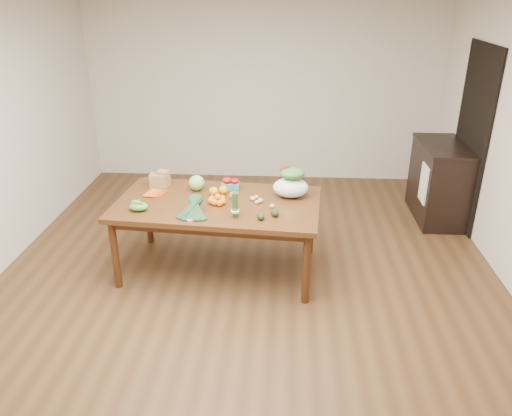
# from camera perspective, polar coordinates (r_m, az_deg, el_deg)

# --- Properties ---
(floor) EXTENTS (6.00, 6.00, 0.00)m
(floor) POSITION_cam_1_polar(r_m,az_deg,el_deg) (4.92, -1.04, -8.64)
(floor) COLOR #51351B
(floor) RESTS_ON ground
(room_walls) EXTENTS (5.02, 6.02, 2.70)m
(room_walls) POSITION_cam_1_polar(r_m,az_deg,el_deg) (4.34, -1.17, 6.50)
(room_walls) COLOR beige
(room_walls) RESTS_ON floor
(dining_table) EXTENTS (2.03, 1.24, 0.75)m
(dining_table) POSITION_cam_1_polar(r_m,az_deg,el_deg) (4.99, -4.27, -3.23)
(dining_table) COLOR #4E2E12
(dining_table) RESTS_ON floor
(doorway_dark) EXTENTS (0.02, 1.00, 2.10)m
(doorway_dark) POSITION_cam_1_polar(r_m,az_deg,el_deg) (6.32, 23.38, 7.36)
(doorway_dark) COLOR black
(doorway_dark) RESTS_ON floor
(cabinet) EXTENTS (0.52, 1.02, 0.94)m
(cabinet) POSITION_cam_1_polar(r_m,az_deg,el_deg) (6.49, 20.15, 2.85)
(cabinet) COLOR black
(cabinet) RESTS_ON floor
(dish_towel) EXTENTS (0.02, 0.28, 0.45)m
(dish_towel) POSITION_cam_1_polar(r_m,az_deg,el_deg) (6.13, 18.61, 2.67)
(dish_towel) COLOR white
(dish_towel) RESTS_ON cabinet
(paper_bag) EXTENTS (0.25, 0.21, 0.17)m
(paper_bag) POSITION_cam_1_polar(r_m,az_deg,el_deg) (5.25, -11.04, 3.28)
(paper_bag) COLOR #997444
(paper_bag) RESTS_ON dining_table
(cabbage) EXTENTS (0.16, 0.16, 0.16)m
(cabbage) POSITION_cam_1_polar(r_m,az_deg,el_deg) (5.10, -6.80, 2.87)
(cabbage) COLOR #89B86A
(cabbage) RESTS_ON dining_table
(strawberry_basket_a) EXTENTS (0.12, 0.12, 0.10)m
(strawberry_basket_a) POSITION_cam_1_polar(r_m,az_deg,el_deg) (5.11, -3.32, 2.70)
(strawberry_basket_a) COLOR #BB100C
(strawberry_basket_a) RESTS_ON dining_table
(strawberry_basket_b) EXTENTS (0.10, 0.10, 0.09)m
(strawberry_basket_b) POSITION_cam_1_polar(r_m,az_deg,el_deg) (5.12, -2.46, 2.68)
(strawberry_basket_b) COLOR #AC0B20
(strawberry_basket_b) RESTS_ON dining_table
(orange_a) EXTENTS (0.09, 0.09, 0.09)m
(orange_a) POSITION_cam_1_polar(r_m,az_deg,el_deg) (4.96, -4.86, 1.90)
(orange_a) COLOR orange
(orange_a) RESTS_ON dining_table
(orange_b) EXTENTS (0.09, 0.09, 0.09)m
(orange_b) POSITION_cam_1_polar(r_m,az_deg,el_deg) (4.99, -3.75, 2.07)
(orange_b) COLOR orange
(orange_b) RESTS_ON dining_table
(orange_c) EXTENTS (0.08, 0.08, 0.08)m
(orange_c) POSITION_cam_1_polar(r_m,az_deg,el_deg) (4.87, -2.65, 1.44)
(orange_c) COLOR orange
(orange_c) RESTS_ON dining_table
(mandarin_cluster) EXTENTS (0.19, 0.19, 0.10)m
(mandarin_cluster) POSITION_cam_1_polar(r_m,az_deg,el_deg) (4.78, -4.36, 1.10)
(mandarin_cluster) COLOR #F45A0E
(mandarin_cluster) RESTS_ON dining_table
(carrots) EXTENTS (0.24, 0.23, 0.03)m
(carrots) POSITION_cam_1_polar(r_m,az_deg,el_deg) (5.07, -11.16, 1.66)
(carrots) COLOR orange
(carrots) RESTS_ON dining_table
(snap_pea_bag) EXTENTS (0.18, 0.13, 0.08)m
(snap_pea_bag) POSITION_cam_1_polar(r_m,az_deg,el_deg) (4.75, -13.26, 0.17)
(snap_pea_bag) COLOR green
(snap_pea_bag) RESTS_ON dining_table
(kale_bunch) EXTENTS (0.35, 0.42, 0.16)m
(kale_bunch) POSITION_cam_1_polar(r_m,az_deg,el_deg) (4.51, -7.28, -0.10)
(kale_bunch) COLOR #153119
(kale_bunch) RESTS_ON dining_table
(asparagus_bundle) EXTENTS (0.09, 0.12, 0.26)m
(asparagus_bundle) POSITION_cam_1_polar(r_m,az_deg,el_deg) (4.45, -2.41, 0.37)
(asparagus_bundle) COLOR #476E32
(asparagus_bundle) RESTS_ON dining_table
(potato_a) EXTENTS (0.06, 0.05, 0.05)m
(potato_a) POSITION_cam_1_polar(r_m,az_deg,el_deg) (4.83, -0.37, 1.09)
(potato_a) COLOR #DDB17F
(potato_a) RESTS_ON dining_table
(potato_b) EXTENTS (0.05, 0.04, 0.04)m
(potato_b) POSITION_cam_1_polar(r_m,az_deg,el_deg) (4.76, 0.11, 0.68)
(potato_b) COLOR tan
(potato_b) RESTS_ON dining_table
(potato_c) EXTENTS (0.06, 0.05, 0.05)m
(potato_c) POSITION_cam_1_polar(r_m,az_deg,el_deg) (4.79, 0.50, 0.86)
(potato_c) COLOR tan
(potato_c) RESTS_ON dining_table
(potato_d) EXTENTS (0.04, 0.04, 0.04)m
(potato_d) POSITION_cam_1_polar(r_m,az_deg,el_deg) (4.88, 0.06, 1.28)
(potato_d) COLOR tan
(potato_d) RESTS_ON dining_table
(potato_e) EXTENTS (0.05, 0.04, 0.04)m
(potato_e) POSITION_cam_1_polar(r_m,az_deg,el_deg) (4.68, 1.86, 0.23)
(potato_e) COLOR tan
(potato_e) RESTS_ON dining_table
(avocado_a) EXTENTS (0.09, 0.11, 0.07)m
(avocado_a) POSITION_cam_1_polar(r_m,az_deg,el_deg) (4.44, 0.54, -0.94)
(avocado_a) COLOR black
(avocado_a) RESTS_ON dining_table
(avocado_b) EXTENTS (0.10, 0.12, 0.07)m
(avocado_b) POSITION_cam_1_polar(r_m,az_deg,el_deg) (4.51, 2.17, -0.52)
(avocado_b) COLOR black
(avocado_b) RESTS_ON dining_table
(salad_bag) EXTENTS (0.37, 0.29, 0.27)m
(salad_bag) POSITION_cam_1_polar(r_m,az_deg,el_deg) (4.90, 4.00, 2.77)
(salad_bag) COLOR white
(salad_bag) RESTS_ON dining_table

